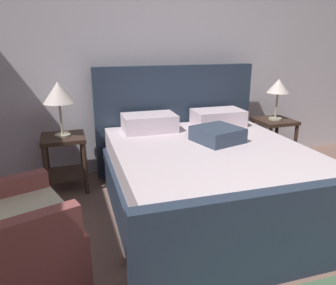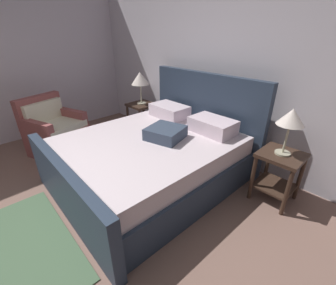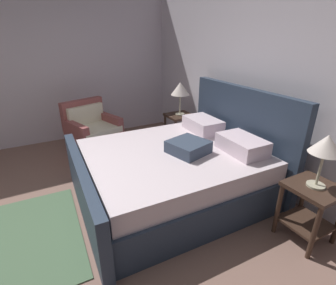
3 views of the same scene
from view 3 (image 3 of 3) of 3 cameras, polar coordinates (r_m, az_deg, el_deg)
name	(u,v)px [view 3 (image 3 of 3)]	position (r m, az deg, el deg)	size (l,w,h in m)	color
ground_plane	(30,252)	(2.89, -28.96, -21.01)	(5.64, 5.74, 0.02)	#816054
wall_back	(271,75)	(3.44, 22.31, 13.94)	(5.76, 0.12, 2.84)	silver
wall_side_left	(6,65)	(5.09, -32.99, 14.50)	(0.12, 5.86, 2.84)	silver
bed	(176,169)	(3.12, 1.87, -6.05)	(1.97, 2.24, 1.28)	#293649
nightstand_right	(311,204)	(2.80, 29.67, -12.02)	(0.44, 0.44, 0.60)	#3B281D
table_lamp_right	(326,146)	(2.53, 32.29, -0.73)	(0.27, 0.27, 0.50)	#B7B293
nightstand_left	(180,125)	(4.48, 2.63, 3.96)	(0.44, 0.44, 0.60)	#3B281D
table_lamp_left	(180,89)	(4.32, 2.79, 11.99)	(0.31, 0.31, 0.56)	#B7B293
armchair	(93,135)	(4.36, -16.61, 1.66)	(0.92, 0.91, 0.90)	#904947
area_rug	(30,239)	(3.01, -28.79, -18.58)	(1.48, 0.94, 0.01)	#4C684A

